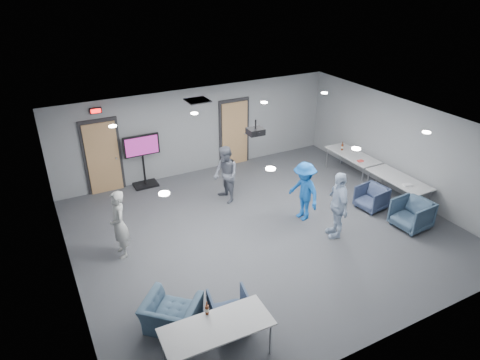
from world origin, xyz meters
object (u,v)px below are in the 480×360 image
person_d (304,191)px  table_right_b (399,180)px  person_a (119,225)px  tv_stand (143,158)px  projector (256,131)px  person_c (338,205)px  chair_front_b (172,315)px  chair_right_c (412,214)px  chair_right_b (371,198)px  bottle_right (342,147)px  table_right_a (352,155)px  bottle_front (207,309)px  table_front_left (217,328)px  person_b (226,175)px  chair_front_a (229,310)px

person_d → table_right_b: (2.81, -0.53, -0.11)m
person_a → tv_stand: (1.46, 3.10, 0.10)m
table_right_b → tv_stand: size_ratio=1.14×
table_right_b → projector: projector is taller
person_c → chair_front_b: (-4.57, -1.02, -0.53)m
tv_stand → table_right_b: bearing=-35.6°
person_c → chair_right_c: bearing=91.5°
projector → chair_right_b: bearing=-17.4°
chair_right_b → bottle_right: 2.44m
chair_right_b → bottle_right: (0.80, 2.25, 0.51)m
person_c → table_right_a: 3.50m
person_a → tv_stand: size_ratio=1.01×
chair_right_b → bottle_front: bearing=-76.1°
person_c → projector: 2.63m
table_front_left → bottle_front: bottle_front is taller
person_b → chair_front_a: bearing=-26.8°
person_c → table_right_b: 2.61m
projector → table_right_a: bearing=13.1°
person_a → table_right_a: size_ratio=0.89×
chair_front_a → bottle_right: (6.08, 4.22, 0.50)m
person_d → chair_front_a: 4.16m
person_a → chair_right_c: bearing=73.4°
person_a → person_c: bearing=73.2°
table_front_left → bottle_front: 0.35m
person_a → chair_front_b: size_ratio=1.67×
person_d → bottle_front: 4.75m
tv_stand → chair_front_b: bearing=-101.9°
person_c → bottle_right: 3.74m
chair_front_b → tv_stand: 5.90m
chair_right_b → table_front_left: size_ratio=0.38×
chair_front_a → bottle_front: bottle_front is taller
person_c → chair_front_b: person_c is taller
chair_front_b → table_front_left: 1.16m
person_c → table_right_a: (2.55, 2.39, -0.16)m
chair_right_c → chair_front_a: chair_right_c is taller
table_right_a → table_right_b: size_ratio=0.99×
person_d → chair_right_c: size_ratio=1.90×
person_a → bottle_right: (7.30, 1.18, 0.02)m
chair_front_b → bottle_front: (0.42, -0.68, 0.51)m
table_right_b → bottle_front: bottle_front is taller
person_c → table_right_b: person_c is taller
tv_stand → person_d: bearing=-50.1°
person_b → person_c: person_c is taller
person_b → chair_right_c: (3.52, -3.39, -0.43)m
chair_front_a → table_right_b: (6.16, 1.91, 0.36)m
person_a → chair_front_b: bearing=7.2°
person_d → projector: size_ratio=4.01×
bottle_right → chair_right_b: bearing=-109.6°
chair_front_a → table_right_b: table_right_b is taller
chair_front_a → table_front_left: size_ratio=0.39×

